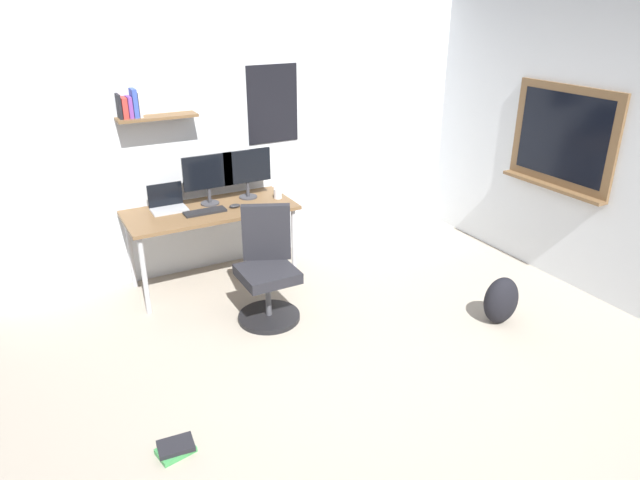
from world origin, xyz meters
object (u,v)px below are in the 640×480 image
at_px(computer_mouse, 235,206).
at_px(book_stack_on_floor, 176,448).
at_px(desk, 211,216).
at_px(coffee_mug, 278,194).
at_px(office_chair, 268,272).
at_px(laptop, 168,204).
at_px(backpack, 501,300).
at_px(monitor_secondary, 247,170).
at_px(keyboard, 205,212).
at_px(monitor_primary, 208,176).

relative_size(computer_mouse, book_stack_on_floor, 0.44).
xyz_separation_m(desk, coffee_mug, (0.66, -0.03, 0.12)).
height_order(computer_mouse, book_stack_on_floor, computer_mouse).
relative_size(desk, coffee_mug, 16.42).
bearing_deg(office_chair, computer_mouse, 89.41).
xyz_separation_m(laptop, coffee_mug, (1.00, -0.19, -0.01)).
xyz_separation_m(desk, backpack, (1.84, -1.82, -0.47)).
bearing_deg(book_stack_on_floor, monitor_secondary, 57.33).
height_order(laptop, monitor_secondary, monitor_secondary).
bearing_deg(desk, backpack, -44.79).
distance_m(computer_mouse, coffee_mug, 0.45).
distance_m(desk, coffee_mug, 0.67).
distance_m(monitor_secondary, keyboard, 0.59).
bearing_deg(computer_mouse, monitor_primary, 130.66).
bearing_deg(keyboard, monitor_secondary, 21.57).
bearing_deg(monitor_primary, book_stack_on_floor, -114.81).
height_order(desk, laptop, laptop).
relative_size(laptop, keyboard, 0.84).
xyz_separation_m(laptop, monitor_secondary, (0.76, -0.05, 0.22)).
xyz_separation_m(office_chair, laptop, (-0.54, 0.96, 0.39)).
relative_size(keyboard, computer_mouse, 3.56).
height_order(office_chair, monitor_primary, monitor_primary).
xyz_separation_m(laptop, monitor_primary, (0.38, -0.05, 0.22)).
height_order(monitor_primary, computer_mouse, monitor_primary).
xyz_separation_m(office_chair, monitor_secondary, (0.22, 0.91, 0.61)).
distance_m(office_chair, book_stack_on_floor, 1.69).
distance_m(monitor_secondary, coffee_mug, 0.36).
bearing_deg(keyboard, office_chair, -69.27).
bearing_deg(computer_mouse, keyboard, 180.00).
bearing_deg(book_stack_on_floor, coffee_mug, 50.98).
distance_m(coffee_mug, book_stack_on_floor, 2.64).
height_order(laptop, backpack, laptop).
bearing_deg(office_chair, monitor_secondary, 76.57).
xyz_separation_m(desk, computer_mouse, (0.20, -0.08, 0.09)).
height_order(desk, computer_mouse, computer_mouse).
bearing_deg(office_chair, desk, 103.76).
distance_m(monitor_secondary, backpack, 2.53).
xyz_separation_m(monitor_primary, book_stack_on_floor, (-0.98, -2.11, -0.98)).
bearing_deg(monitor_secondary, monitor_primary, 180.00).
height_order(office_chair, backpack, office_chair).
relative_size(monitor_primary, coffee_mug, 5.04).
height_order(keyboard, computer_mouse, computer_mouse).
distance_m(desk, laptop, 0.39).
xyz_separation_m(monitor_primary, keyboard, (-0.11, -0.19, -0.26)).
bearing_deg(coffee_mug, backpack, -56.56).
distance_m(monitor_primary, coffee_mug, 0.67).
bearing_deg(desk, keyboard, -131.81).
xyz_separation_m(keyboard, coffee_mug, (0.73, 0.05, 0.04)).
height_order(backpack, book_stack_on_floor, backpack).
bearing_deg(keyboard, coffee_mug, 3.91).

